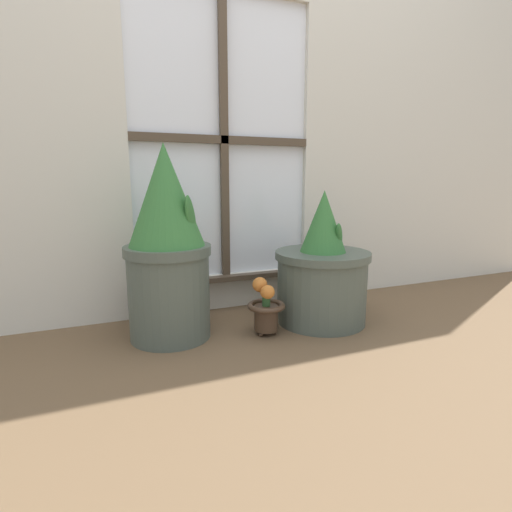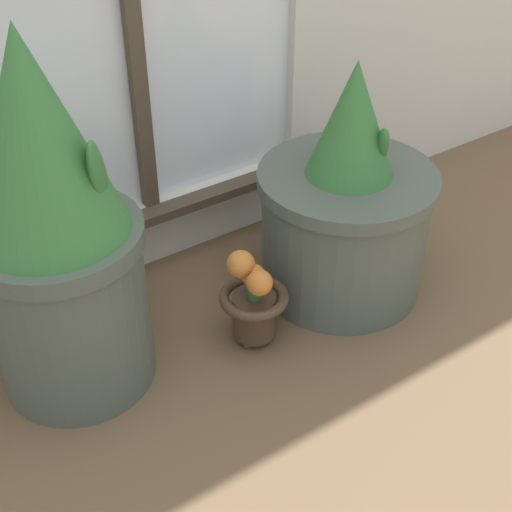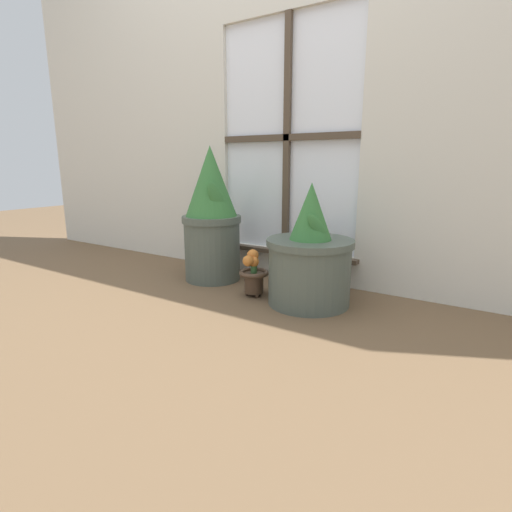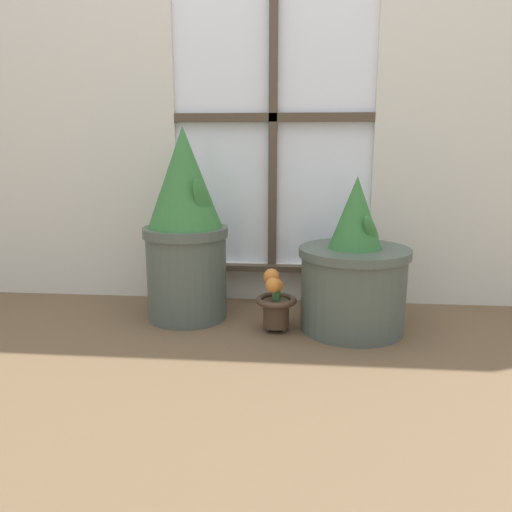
% 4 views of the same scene
% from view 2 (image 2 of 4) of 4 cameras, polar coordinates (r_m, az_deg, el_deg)
% --- Properties ---
extents(ground_plane, '(10.00, 10.00, 0.00)m').
position_cam_2_polar(ground_plane, '(1.53, 1.48, -9.97)').
color(ground_plane, brown).
extents(potted_plant_left, '(0.33, 0.33, 0.76)m').
position_cam_2_polar(potted_plant_left, '(1.37, -15.83, 1.80)').
color(potted_plant_left, '#4C564C').
rests_on(potted_plant_left, ground_plane).
extents(potted_plant_right, '(0.41, 0.41, 0.58)m').
position_cam_2_polar(potted_plant_right, '(1.66, 7.17, 3.72)').
color(potted_plant_right, '#4C564C').
rests_on(potted_plant_right, ground_plane).
extents(flower_vase, '(0.15, 0.15, 0.24)m').
position_cam_2_polar(flower_vase, '(1.55, -0.24, -3.50)').
color(flower_vase, '#473323').
rests_on(flower_vase, ground_plane).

